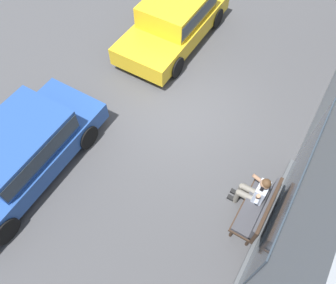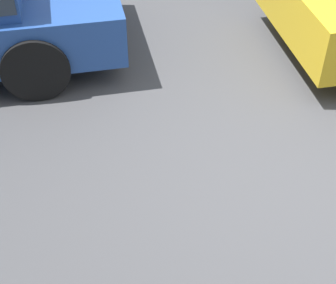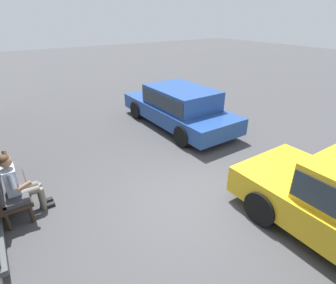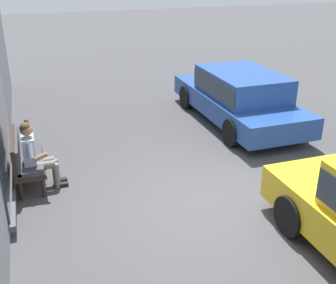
{
  "view_description": "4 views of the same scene",
  "coord_description": "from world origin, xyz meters",
  "px_view_note": "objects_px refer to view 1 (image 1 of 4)",
  "views": [
    {
      "loc": [
        5.18,
        2.6,
        7.26
      ],
      "look_at": [
        1.67,
        0.48,
        1.03
      ],
      "focal_mm": 35.0,
      "sensor_mm": 36.0,
      "label": 1
    },
    {
      "loc": [
        1.76,
        2.6,
        2.97
      ],
      "look_at": [
        1.3,
        0.2,
        0.82
      ],
      "focal_mm": 55.0,
      "sensor_mm": 36.0,
      "label": 2
    },
    {
      "loc": [
        -3.35,
        2.6,
        3.56
      ],
      "look_at": [
        0.63,
        -0.07,
        1.2
      ],
      "focal_mm": 28.0,
      "sensor_mm": 36.0,
      "label": 3
    },
    {
      "loc": [
        -5.74,
        2.6,
        3.98
      ],
      "look_at": [
        0.89,
        0.36,
        0.91
      ],
      "focal_mm": 45.0,
      "sensor_mm": 36.0,
      "label": 4
    }
  ],
  "objects_px": {
    "person_on_phone": "(255,192)",
    "parked_car_mid": "(18,151)",
    "bench": "(259,209)",
    "parked_car_near": "(175,18)"
  },
  "relations": [
    {
      "from": "bench",
      "to": "person_on_phone",
      "type": "relative_size",
      "value": 1.08
    },
    {
      "from": "bench",
      "to": "parked_car_near",
      "type": "xyz_separation_m",
      "value": [
        -4.46,
        -4.73,
        0.24
      ]
    },
    {
      "from": "person_on_phone",
      "to": "parked_car_near",
      "type": "relative_size",
      "value": 0.3
    },
    {
      "from": "person_on_phone",
      "to": "parked_car_mid",
      "type": "bearing_deg",
      "value": -69.43
    },
    {
      "from": "parked_car_near",
      "to": "parked_car_mid",
      "type": "distance_m",
      "value": 6.17
    },
    {
      "from": "parked_car_near",
      "to": "person_on_phone",
      "type": "bearing_deg",
      "value": 47.06
    },
    {
      "from": "bench",
      "to": "person_on_phone",
      "type": "xyz_separation_m",
      "value": [
        -0.27,
        -0.22,
        0.13
      ]
    },
    {
      "from": "bench",
      "to": "parked_car_near",
      "type": "height_order",
      "value": "parked_car_near"
    },
    {
      "from": "person_on_phone",
      "to": "parked_car_mid",
      "type": "distance_m",
      "value": 5.51
    },
    {
      "from": "parked_car_near",
      "to": "parked_car_mid",
      "type": "xyz_separation_m",
      "value": [
        6.14,
        -0.65,
        -0.05
      ]
    }
  ]
}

